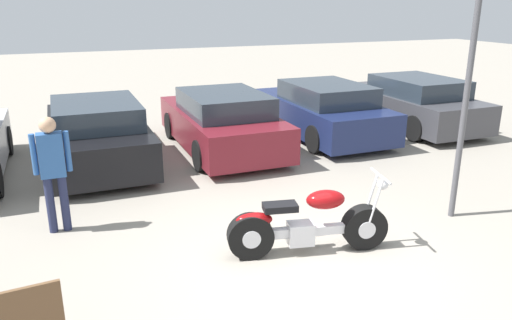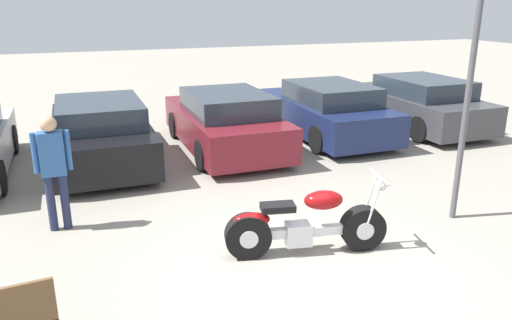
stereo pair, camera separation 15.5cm
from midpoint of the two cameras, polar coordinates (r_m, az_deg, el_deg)
ground_plane at (r=6.44m, az=6.52°, el=-12.36°), size 60.00×60.00×0.00m
motorcycle at (r=6.65m, az=6.20°, el=-7.48°), size 2.16×0.86×1.04m
parked_car_black at (r=10.72m, az=-16.93°, el=3.02°), size 1.92×4.29×1.32m
parked_car_maroon at (r=11.19m, az=-3.17°, el=4.38°), size 1.92×4.29×1.32m
parked_car_navy at (r=12.44m, az=8.38°, el=5.58°), size 1.92×4.29×1.32m
parked_car_dark_grey at (r=13.89m, az=18.23°, el=6.15°), size 1.92×4.29×1.32m
lamp_post at (r=7.82m, az=24.07°, el=10.54°), size 0.27×0.27×3.64m
person_standing at (r=7.60m, az=-21.64°, el=-0.38°), size 0.52×0.23×1.71m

